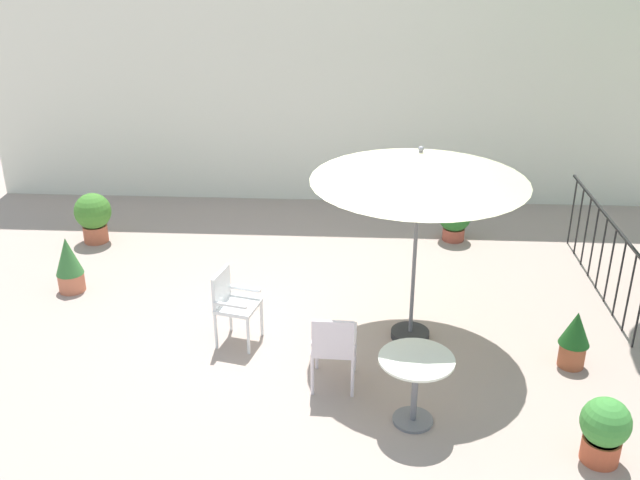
# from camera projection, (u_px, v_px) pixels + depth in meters

# --- Properties ---
(ground_plane) EXTENTS (60.00, 60.00, 0.00)m
(ground_plane) POSITION_uv_depth(u_px,v_px,m) (319.00, 330.00, 8.47)
(ground_plane) COLOR tan
(villa_facade) EXTENTS (11.46, 0.30, 3.99)m
(villa_facade) POSITION_uv_depth(u_px,v_px,m) (335.00, 81.00, 11.66)
(villa_facade) COLOR silver
(villa_facade) RESTS_ON ground
(terrace_railing) EXTENTS (0.03, 5.66, 1.01)m
(terrace_railing) POSITION_uv_depth(u_px,v_px,m) (637.00, 286.00, 8.01)
(terrace_railing) COLOR black
(terrace_railing) RESTS_ON ground
(patio_umbrella_0) EXTENTS (2.30, 2.30, 2.28)m
(patio_umbrella_0) POSITION_uv_depth(u_px,v_px,m) (420.00, 168.00, 7.48)
(patio_umbrella_0) COLOR #2D2D2D
(patio_umbrella_0) RESTS_ON ground
(cafe_table_0) EXTENTS (0.71, 0.71, 0.72)m
(cafe_table_0) POSITION_uv_depth(u_px,v_px,m) (415.00, 378.00, 6.73)
(cafe_table_0) COLOR white
(cafe_table_0) RESTS_ON ground
(patio_chair_0) EXTENTS (0.46, 0.51, 0.86)m
(patio_chair_0) POSITION_uv_depth(u_px,v_px,m) (334.00, 344.00, 7.24)
(patio_chair_0) COLOR silver
(patio_chair_0) RESTS_ON ground
(patio_chair_1) EXTENTS (0.52, 0.53, 0.86)m
(patio_chair_1) POSITION_uv_depth(u_px,v_px,m) (232.00, 301.00, 8.05)
(patio_chair_1) COLOR white
(patio_chair_1) RESTS_ON ground
(potted_plant_0) EXTENTS (0.33, 0.33, 0.66)m
(potted_plant_0) POSITION_uv_depth(u_px,v_px,m) (575.00, 337.00, 7.65)
(potted_plant_0) COLOR #A25334
(potted_plant_0) RESTS_ON ground
(potted_plant_1) EXTENTS (0.49, 0.49, 0.64)m
(potted_plant_1) POSITION_uv_depth(u_px,v_px,m) (455.00, 218.00, 10.69)
(potted_plant_1) COLOR #A34B38
(potted_plant_1) RESTS_ON ground
(potted_plant_2) EXTENTS (0.44, 0.44, 0.63)m
(potted_plant_2) POSITION_uv_depth(u_px,v_px,m) (604.00, 429.00, 6.30)
(potted_plant_2) COLOR #BC5233
(potted_plant_2) RESTS_ON ground
(potted_plant_3) EXTENTS (0.35, 0.35, 0.74)m
(potted_plant_3) POSITION_uv_depth(u_px,v_px,m) (69.00, 264.00, 9.21)
(potted_plant_3) COLOR #C46A4C
(potted_plant_3) RESTS_ON ground
(potted_plant_4) EXTENTS (0.54, 0.54, 0.75)m
(potted_plant_4) POSITION_uv_depth(u_px,v_px,m) (93.00, 215.00, 10.60)
(potted_plant_4) COLOR #B55B3E
(potted_plant_4) RESTS_ON ground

